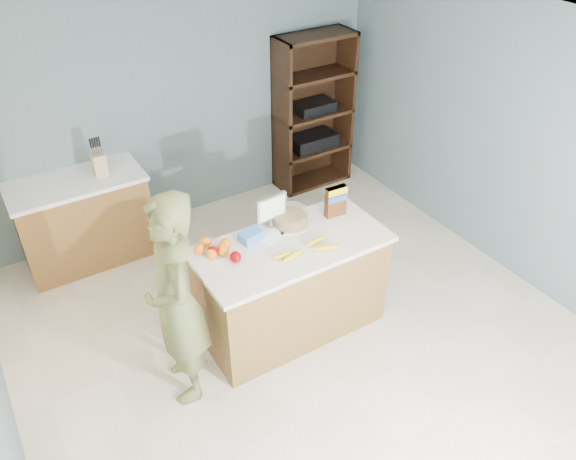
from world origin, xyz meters
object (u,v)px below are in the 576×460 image
shelving_unit (311,115)px  person (176,302)px  counter_peninsula (291,290)px  tv (271,209)px  cereal_box (336,199)px

shelving_unit → person: (-2.57, -2.17, -0.00)m
counter_peninsula → person: 1.12m
shelving_unit → person: bearing=-139.9°
shelving_unit → tv: size_ratio=6.38×
person → cereal_box: 1.59m
counter_peninsula → person: size_ratio=0.90×
counter_peninsula → person: person is taller
counter_peninsula → shelving_unit: bearing=52.9°
tv → cereal_box: tv is taller
shelving_unit → cereal_box: 2.17m
person → cereal_box: size_ratio=6.33×
person → cereal_box: (1.55, 0.27, 0.20)m
counter_peninsula → cereal_box: cereal_box is taller
counter_peninsula → cereal_box: 0.85m
cereal_box → counter_peninsula: bearing=-164.2°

